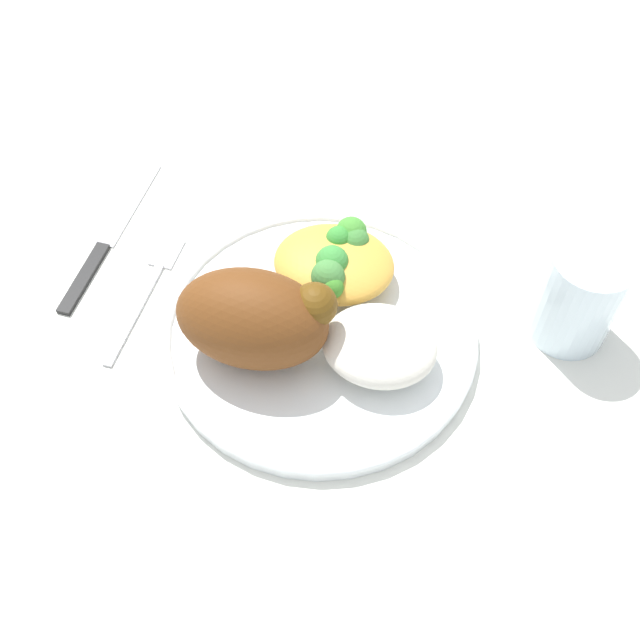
# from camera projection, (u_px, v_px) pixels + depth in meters

# --- Properties ---
(ground_plane) EXTENTS (2.00, 2.00, 0.00)m
(ground_plane) POSITION_uv_depth(u_px,v_px,m) (320.00, 338.00, 0.63)
(ground_plane) COLOR silver
(plate) EXTENTS (0.26, 0.26, 0.02)m
(plate) POSITION_uv_depth(u_px,v_px,m) (320.00, 332.00, 0.63)
(plate) COLOR white
(plate) RESTS_ON ground_plane
(roasted_chicken) EXTENTS (0.13, 0.08, 0.08)m
(roasted_chicken) POSITION_uv_depth(u_px,v_px,m) (256.00, 318.00, 0.57)
(roasted_chicken) COLOR brown
(roasted_chicken) RESTS_ON plate
(rice_pile) EXTENTS (0.09, 0.08, 0.04)m
(rice_pile) POSITION_uv_depth(u_px,v_px,m) (380.00, 346.00, 0.59)
(rice_pile) COLOR silver
(rice_pile) RESTS_ON plate
(mac_cheese_with_broccoli) EXTENTS (0.10, 0.09, 0.04)m
(mac_cheese_with_broccoli) POSITION_uv_depth(u_px,v_px,m) (337.00, 262.00, 0.63)
(mac_cheese_with_broccoli) COLOR gold
(mac_cheese_with_broccoli) RESTS_ON plate
(fork) EXTENTS (0.02, 0.14, 0.01)m
(fork) POSITION_uv_depth(u_px,v_px,m) (147.00, 290.00, 0.66)
(fork) COLOR #B2B2B7
(fork) RESTS_ON ground_plane
(knife) EXTENTS (0.03, 0.19, 0.01)m
(knife) POSITION_uv_depth(u_px,v_px,m) (103.00, 245.00, 0.69)
(knife) COLOR black
(knife) RESTS_ON ground_plane
(water_glass) EXTENTS (0.06, 0.06, 0.09)m
(water_glass) POSITION_uv_depth(u_px,v_px,m) (579.00, 296.00, 0.60)
(water_glass) COLOR silver
(water_glass) RESTS_ON ground_plane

